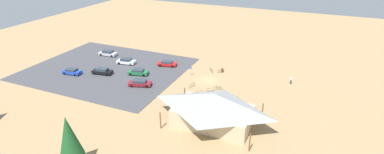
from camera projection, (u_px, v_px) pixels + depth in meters
name	position (u px, v px, depth m)	size (l,w,h in m)	color
ground	(208.00, 80.00, 64.51)	(160.00, 160.00, 0.00)	#9E7F56
parking_lot_asphalt	(107.00, 69.00, 70.45)	(35.63, 29.09, 0.05)	#424247
bike_pavilion	(213.00, 107.00, 47.96)	(14.83, 9.70, 5.62)	#C6B28E
trash_bin	(222.00, 70.00, 68.36)	(0.60, 0.60, 0.90)	brown
lot_sign	(191.00, 70.00, 66.18)	(0.56, 0.08, 2.20)	#99999E
pine_far_east	(69.00, 137.00, 37.76)	(3.17, 3.17, 7.85)	brown
bicycle_red_yard_left	(220.00, 96.00, 57.10)	(1.03, 1.42, 0.83)	black
bicycle_black_near_sign	(219.00, 88.00, 60.29)	(1.73, 0.48, 0.82)	black
bicycle_white_yard_front	(210.00, 90.00, 59.63)	(1.42, 1.09, 0.81)	black
bicycle_orange_front_row	(192.00, 85.00, 61.40)	(0.67, 1.75, 0.90)	black
bicycle_purple_edge_north	(211.00, 70.00, 68.71)	(1.20, 1.24, 0.75)	black
bicycle_blue_yard_right	(235.00, 99.00, 56.06)	(1.63, 0.81, 0.87)	black
bicycle_silver_near_porch	(199.00, 93.00, 58.45)	(1.10, 1.43, 0.79)	black
bicycle_teal_lone_east	(221.00, 71.00, 68.40)	(1.04, 1.40, 0.77)	black
car_green_front_row	(138.00, 72.00, 66.86)	(4.79, 2.74, 1.36)	#1E6B3D
car_maroon_mid_lot	(140.00, 83.00, 61.67)	(5.00, 3.17, 1.37)	maroon
car_red_back_corner	(167.00, 63.00, 71.65)	(4.79, 2.81, 1.27)	red
car_white_by_curb	(126.00, 61.00, 72.87)	(4.75, 2.57, 1.45)	white
car_blue_far_end	(72.00, 71.00, 67.12)	(4.40, 2.20, 1.38)	#1E42B2
car_silver_inner_stall	(108.00, 53.00, 78.15)	(4.90, 2.24, 1.44)	#BCBCC1
car_black_near_entry	(102.00, 71.00, 67.23)	(4.80, 2.49, 1.42)	black
visitor_at_bikes	(291.00, 80.00, 62.65)	(0.36, 0.36, 1.72)	#2D3347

